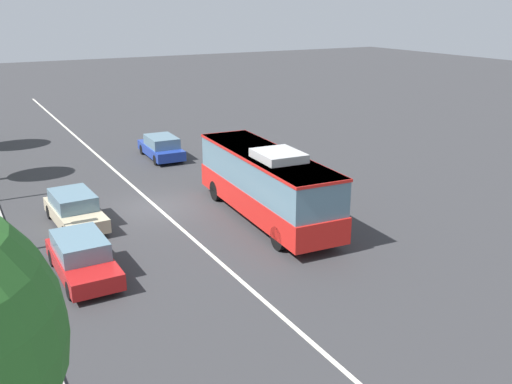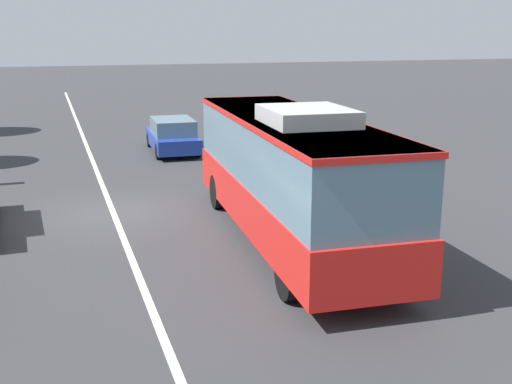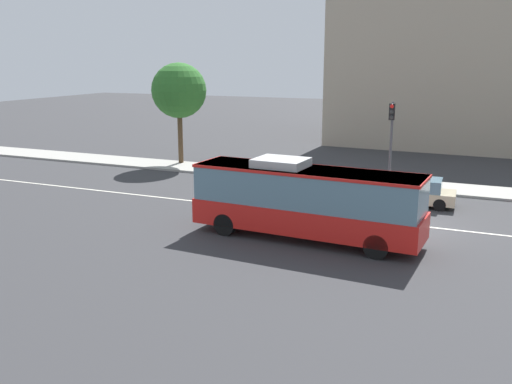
# 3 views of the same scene
# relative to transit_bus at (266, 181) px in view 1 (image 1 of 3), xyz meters

# --- Properties ---
(ground_plane) EXTENTS (160.00, 160.00, 0.00)m
(ground_plane) POSITION_rel_transit_bus_xyz_m (3.98, 3.91, -1.81)
(ground_plane) COLOR #333335
(lane_centre_line) EXTENTS (76.00, 0.16, 0.01)m
(lane_centre_line) POSITION_rel_transit_bus_xyz_m (3.98, 3.91, -1.80)
(lane_centre_line) COLOR silver
(lane_centre_line) RESTS_ON ground_plane
(transit_bus) EXTENTS (10.13, 3.07, 3.46)m
(transit_bus) POSITION_rel_transit_bus_xyz_m (0.00, 0.00, 0.00)
(transit_bus) COLOR red
(transit_bus) RESTS_ON ground_plane
(sedan_beige) EXTENTS (4.57, 1.99, 1.46)m
(sedan_beige) POSITION_rel_transit_bus_xyz_m (3.46, 7.87, -1.09)
(sedan_beige) COLOR #C6B793
(sedan_beige) RESTS_ON ground_plane
(sedan_blue) EXTENTS (4.57, 1.98, 1.46)m
(sedan_blue) POSITION_rel_transit_bus_xyz_m (12.64, 0.46, -1.09)
(sedan_blue) COLOR #1E3899
(sedan_blue) RESTS_ON ground_plane
(sedan_red) EXTENTS (4.52, 1.86, 1.46)m
(sedan_red) POSITION_rel_transit_bus_xyz_m (-1.82, 8.74, -1.09)
(sedan_red) COLOR #B21919
(sedan_red) RESTS_ON ground_plane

